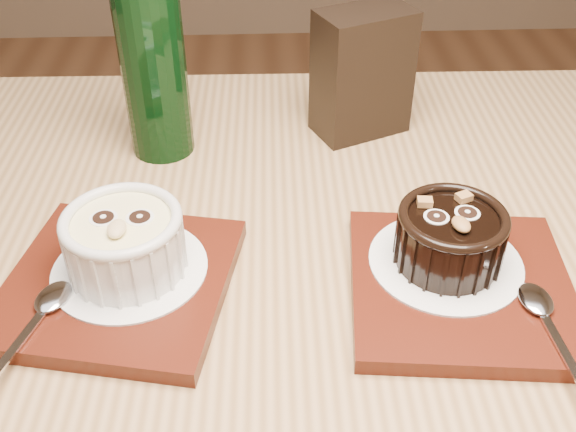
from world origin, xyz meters
The scene contains 11 objects.
table centered at (0.13, 0.15, 0.66)m, with size 1.21×0.82×0.75m.
tray_left centered at (-0.03, 0.14, 0.76)m, with size 0.18×0.18×0.01m, color #4E180D.
doily_left centered at (-0.02, 0.15, 0.77)m, with size 0.13×0.13×0.00m, color white.
ramekin_white centered at (-0.02, 0.15, 0.80)m, with size 0.10×0.10×0.06m.
spoon_left centered at (-0.08, 0.08, 0.77)m, with size 0.03×0.13×0.01m, color silver, non-canonical shape.
tray_right centered at (0.26, 0.13, 0.76)m, with size 0.18×0.18×0.01m, color #4E180D.
doily_right centered at (0.25, 0.15, 0.77)m, with size 0.13×0.13×0.00m, color white.
ramekin_dark centered at (0.25, 0.15, 0.79)m, with size 0.09×0.09×0.05m.
spoon_right centered at (0.31, 0.06, 0.77)m, with size 0.03×0.13×0.01m, color silver, non-canonical shape.
condiment_stand centered at (0.21, 0.40, 0.82)m, with size 0.10×0.06×0.14m, color black.
green_bottle centered at (-0.01, 0.37, 0.85)m, with size 0.07×0.07×0.25m.
Camera 1 is at (0.10, -0.27, 1.15)m, focal length 42.00 mm.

